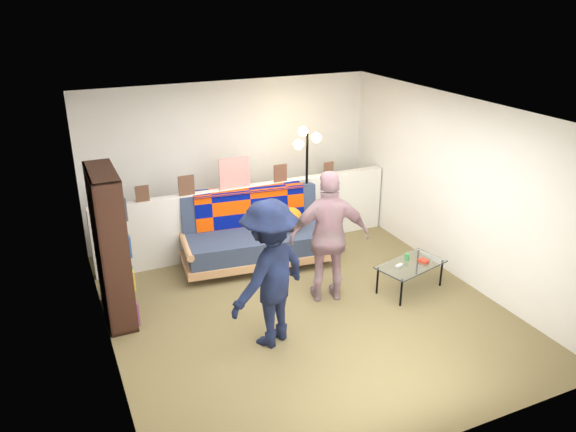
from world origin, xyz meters
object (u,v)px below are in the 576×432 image
Objects in this scene: futon_sofa at (256,235)px; bookshelf at (111,252)px; person_right at (330,237)px; floor_lamp at (306,163)px; coffee_table at (411,265)px; person_left at (270,274)px.

futon_sofa is 1.19× the size of bookshelf.
bookshelf reaches higher than person_right.
person_right is (0.45, -1.32, 0.42)m from futon_sofa.
futon_sofa is at bearing 18.15° from bookshelf.
floor_lamp is 1.73m from person_right.
person_right reaches higher than futon_sofa.
coffee_table is at bearing -14.43° from bookshelf.
coffee_table is 1.19m from person_right.
person_right is at bearing -178.28° from person_left.
coffee_table is (1.51, -1.58, -0.07)m from futon_sofa.
person_left is at bearing 46.39° from person_right.
floor_lamp is 1.07× the size of person_right.
floor_lamp is at bearing 17.97° from bookshelf.
bookshelf is 1.90m from person_left.
floor_lamp is (2.94, 0.95, 0.43)m from bookshelf.
futon_sofa is at bearing 133.74° from coffee_table.
person_right is at bearing -14.74° from bookshelf.
person_right is at bearing -71.19° from futon_sofa.
bookshelf is 3.12m from floor_lamp.
futon_sofa is 1.31× the size of person_left.
person_left is at bearing -106.93° from futon_sofa.
person_right reaches higher than coffee_table.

